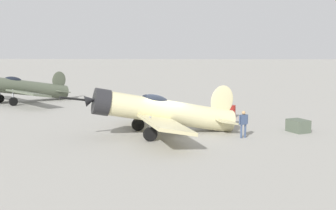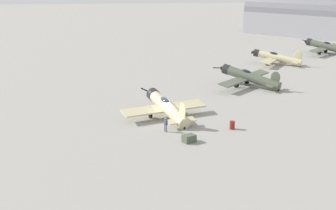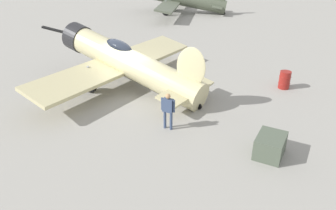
# 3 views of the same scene
# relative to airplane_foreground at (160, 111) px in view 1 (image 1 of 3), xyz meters

# --- Properties ---
(ground_plane) EXTENTS (400.00, 400.00, 0.00)m
(ground_plane) POSITION_rel_airplane_foreground_xyz_m (0.16, -0.47, -1.43)
(ground_plane) COLOR gray
(airplane_foreground) EXTENTS (10.62, 10.11, 3.13)m
(airplane_foreground) POSITION_rel_airplane_foreground_xyz_m (0.00, 0.00, 0.00)
(airplane_foreground) COLOR beige
(airplane_foreground) RESTS_ON ground_plane
(airplane_mid_apron) EXTENTS (10.24, 10.32, 3.04)m
(airplane_mid_apron) POSITION_rel_airplane_foreground_xyz_m (14.40, 14.70, 0.10)
(airplane_mid_apron) COLOR #4C5442
(airplane_mid_apron) RESTS_ON ground_plane
(ground_crew_mechanic) EXTENTS (0.40, 0.55, 1.60)m
(ground_crew_mechanic) POSITION_rel_airplane_foreground_xyz_m (-0.68, -4.91, -0.46)
(ground_crew_mechanic) COLOR #384766
(ground_crew_mechanic) RESTS_ON ground_plane
(equipment_crate) EXTENTS (1.58, 1.43, 0.79)m
(equipment_crate) POSITION_rel_airplane_foreground_xyz_m (1.29, -8.56, -1.04)
(equipment_crate) COLOR #4C5647
(equipment_crate) RESTS_ON ground_plane
(fuel_drum) EXTENTS (0.61, 0.61, 0.94)m
(fuel_drum) POSITION_rel_airplane_foreground_xyz_m (6.79, -4.96, -0.96)
(fuel_drum) COLOR maroon
(fuel_drum) RESTS_ON ground_plane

